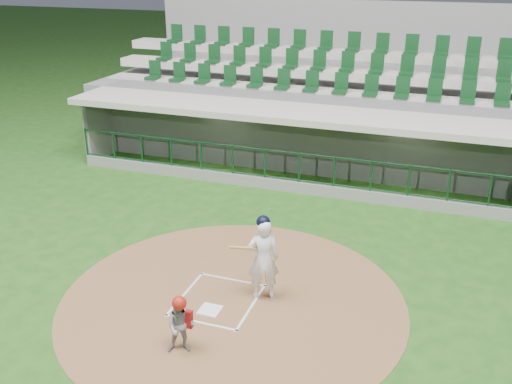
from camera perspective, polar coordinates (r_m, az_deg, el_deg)
ground at (r=12.39m, az=-3.29°, el=-10.06°), size 120.00×120.00×0.00m
dirt_circle at (r=12.13m, az=-2.33°, el=-10.78°), size 7.20×7.20×0.01m
home_plate at (r=11.84m, az=-4.62°, el=-11.67°), size 0.43×0.43×0.02m
batter_box_chalk at (r=12.15m, az=-3.85°, el=-10.70°), size 1.55×1.80×0.01m
dugout_structure at (r=18.77m, az=6.01°, el=4.72°), size 16.40×3.70×3.00m
seating_deck at (r=21.55m, az=7.95°, el=8.26°), size 17.00×6.72×5.15m
batter at (r=11.75m, az=0.70°, el=-6.58°), size 0.93×0.98×1.88m
catcher at (r=10.53m, az=-7.54°, el=-12.97°), size 0.63×0.56×1.15m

